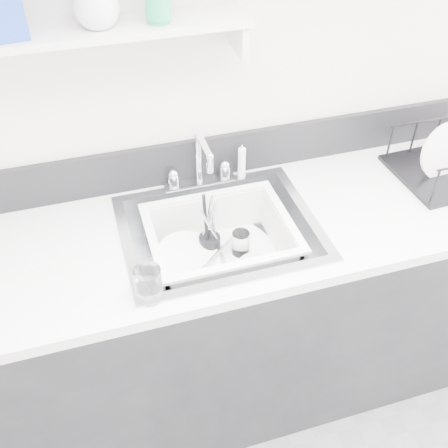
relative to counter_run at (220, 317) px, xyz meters
name	(u,v)px	position (x,y,z in m)	size (l,w,h in m)	color
room_shell	(404,176)	(0.00, -0.80, 1.22)	(3.50, 3.00, 2.60)	silver
counter_run	(220,317)	(0.00, 0.00, 0.00)	(3.20, 0.62, 0.92)	black
backsplash	(196,159)	(0.00, 0.30, 0.54)	(3.20, 0.02, 0.16)	black
sink	(220,248)	(0.00, 0.00, 0.37)	(0.64, 0.52, 0.20)	silver
faucet	(200,172)	(0.00, 0.25, 0.52)	(0.26, 0.18, 0.23)	silver
side_sprayer	(242,161)	(0.16, 0.25, 0.53)	(0.03, 0.03, 0.14)	white
wall_shelf	(71,36)	(-0.35, 0.23, 1.05)	(1.00, 0.16, 0.12)	silver
wash_tub	(220,246)	(0.00, -0.01, 0.39)	(0.48, 0.39, 0.19)	white
plate_stack	(190,266)	(-0.11, -0.02, 0.34)	(0.27, 0.26, 0.11)	white
utensil_cup	(210,245)	(-0.03, 0.03, 0.36)	(0.07, 0.07, 0.25)	black
ladle	(207,254)	(-0.04, 0.01, 0.34)	(0.26, 0.09, 0.07)	silver
tumbler_in_tub	(241,243)	(0.08, 0.02, 0.35)	(0.06, 0.06, 0.09)	white
tumbler_counter	(149,284)	(-0.27, -0.23, 0.51)	(0.08, 0.08, 0.11)	white
bowl_small	(253,267)	(0.10, -0.07, 0.32)	(0.10, 0.10, 0.03)	white
soap_bottle_b	(3,0)	(-0.50, 0.21, 1.17)	(0.08, 0.09, 0.19)	#203EAE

